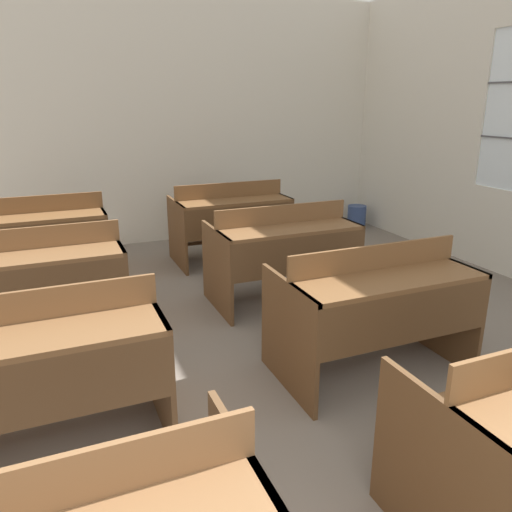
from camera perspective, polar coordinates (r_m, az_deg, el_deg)
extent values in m
cube|color=beige|center=(6.19, -16.75, 14.47)|extent=(7.11, 0.06, 2.94)
cube|color=beige|center=(6.59, 17.86, 15.80)|extent=(0.06, 2.13, 1.53)
cube|color=brown|center=(1.50, -24.30, -23.20)|extent=(1.22, 0.02, 0.16)
cube|color=brown|center=(2.15, 19.97, -23.47)|extent=(0.03, 0.73, 0.71)
cube|color=brown|center=(2.60, 26.59, -14.30)|extent=(1.22, 0.26, 0.03)
cube|color=brown|center=(2.75, 25.76, -19.26)|extent=(1.16, 0.04, 0.04)
cube|color=brown|center=(2.84, -11.19, -11.75)|extent=(0.03, 0.73, 0.71)
cube|color=brown|center=(2.50, -24.33, -8.65)|extent=(1.22, 0.37, 0.03)
cube|color=brown|center=(2.42, -23.84, -14.11)|extent=(1.16, 0.02, 0.32)
cube|color=brown|center=(2.62, -24.55, -5.19)|extent=(1.22, 0.02, 0.16)
cube|color=brown|center=(2.99, -23.63, -9.73)|extent=(1.22, 0.26, 0.03)
cube|color=brown|center=(3.12, -23.00, -14.29)|extent=(1.16, 0.04, 0.04)
cube|color=brown|center=(3.07, 3.66, -9.15)|extent=(0.03, 0.73, 0.71)
cube|color=brown|center=(3.71, 20.43, -5.40)|extent=(0.03, 0.73, 0.71)
cube|color=brown|center=(3.09, 15.23, -2.71)|extent=(1.22, 0.37, 0.03)
cube|color=brown|center=(3.03, 16.99, -6.84)|extent=(1.16, 0.02, 0.32)
cube|color=brown|center=(3.19, 13.46, -0.13)|extent=(1.22, 0.02, 0.16)
cube|color=brown|center=(3.49, 10.74, -4.50)|extent=(1.22, 0.26, 0.03)
cube|color=brown|center=(3.61, 10.49, -8.59)|extent=(1.16, 0.04, 0.04)
cube|color=brown|center=(4.03, -15.13, -3.06)|extent=(0.03, 0.73, 0.71)
cube|color=brown|center=(3.73, -24.17, -0.19)|extent=(1.22, 0.37, 0.03)
cube|color=brown|center=(3.61, -23.85, -3.60)|extent=(1.16, 0.02, 0.32)
cube|color=brown|center=(3.87, -24.33, 1.87)|extent=(1.22, 0.02, 0.16)
cube|color=brown|center=(4.20, -23.70, -1.92)|extent=(1.22, 0.26, 0.03)
cube|color=brown|center=(4.30, -23.25, -5.41)|extent=(1.16, 0.04, 0.04)
cube|color=brown|center=(4.19, -4.48, -1.67)|extent=(0.03, 0.73, 0.71)
cube|color=brown|center=(4.68, 9.45, 0.21)|extent=(0.03, 0.73, 0.71)
cube|color=brown|center=(4.15, 4.02, 3.04)|extent=(1.22, 0.37, 0.03)
cube|color=brown|center=(4.05, 5.08, 0.07)|extent=(1.16, 0.02, 0.32)
cube|color=brown|center=(4.28, 2.99, 4.80)|extent=(1.22, 0.02, 0.16)
cube|color=brown|center=(4.58, 1.61, 1.14)|extent=(1.22, 0.26, 0.03)
cube|color=brown|center=(4.67, 1.58, -2.13)|extent=(1.16, 0.04, 0.04)
cube|color=brown|center=(5.24, -16.90, 1.56)|extent=(0.03, 0.73, 0.71)
cube|color=brown|center=(4.96, -23.81, 3.99)|extent=(1.22, 0.37, 0.03)
cube|color=brown|center=(4.83, -23.56, 1.55)|extent=(1.16, 0.02, 0.32)
cube|color=brown|center=(5.12, -23.94, 5.43)|extent=(1.22, 0.02, 0.16)
cube|color=brown|center=(5.43, -23.48, 2.29)|extent=(1.22, 0.26, 0.03)
cube|color=brown|center=(5.50, -23.13, -0.50)|extent=(1.16, 0.04, 0.04)
cube|color=brown|center=(5.38, -8.99, 2.51)|extent=(0.03, 0.73, 0.71)
cube|color=brown|center=(5.76, 2.55, 3.73)|extent=(0.03, 0.73, 0.71)
cube|color=brown|center=(5.30, -2.41, 6.26)|extent=(1.22, 0.37, 0.03)
cube|color=brown|center=(5.18, -1.70, 4.02)|extent=(1.16, 0.02, 0.32)
cube|color=brown|center=(5.44, -3.07, 7.56)|extent=(1.22, 0.02, 0.16)
cube|color=brown|center=(5.74, -3.84, 4.49)|extent=(1.22, 0.26, 0.03)
cube|color=brown|center=(5.81, -3.79, 1.82)|extent=(1.16, 0.04, 0.04)
cylinder|color=#33477A|center=(7.15, 11.43, 4.47)|extent=(0.25, 0.25, 0.30)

